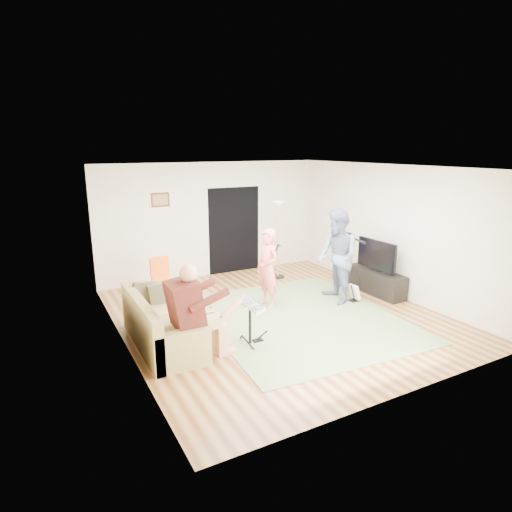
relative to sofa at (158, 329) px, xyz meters
The scene contains 19 objects.
floor 2.31m from the sofa, ahead, with size 6.00×6.00×0.00m, color brown.
walls 2.54m from the sofa, ahead, with size 5.50×6.00×2.70m, color beige, non-canonical shape.
ceiling 3.34m from the sofa, ahead, with size 6.00×6.00×0.00m, color white.
window_blinds 1.40m from the sofa, 142.09° to the left, with size 2.05×2.05×0.00m, color brown.
doorway 4.31m from the sofa, 47.91° to the left, with size 2.10×2.10×0.00m, color black.
picture_frame 3.69m from the sofa, 71.70° to the left, with size 0.42×0.03×0.32m, color #3F2314.
area_rug 2.60m from the sofa, ahead, with size 3.32×3.88×0.02m, color #667D4C.
sofa is the anchor object (origin of this frame).
drummer 0.83m from the sofa, 56.55° to the right, with size 0.94×0.52×1.44m.
drum_kit 1.44m from the sofa, 26.75° to the right, with size 0.38×0.68×0.70m.
singer 2.49m from the sofa, 15.42° to the left, with size 0.56×0.37×1.54m, color #FB6E6D.
microphone 2.78m from the sofa, 14.26° to the left, with size 0.06×0.06×0.24m, color black, non-canonical shape.
guitarist 3.76m from the sofa, ahead, with size 0.91×0.71×1.88m, color slate.
guitar_held 4.02m from the sofa, ahead, with size 0.12×0.60×0.26m, color silver, non-canonical shape.
guitar_spare 4.04m from the sofa, ahead, with size 0.26×0.23×0.72m.
torchiere_lamp 4.28m from the sofa, 31.99° to the left, with size 0.33×0.33×1.83m.
dining_chair 1.88m from the sofa, 71.11° to the left, with size 0.41×0.43×0.92m.
tv_cabinet 4.80m from the sofa, ahead, with size 0.40×1.40×0.50m, color black.
television 4.78m from the sofa, ahead, with size 0.06×1.05×0.62m, color black.
Camera 1 is at (-3.89, -6.34, 3.05)m, focal length 30.00 mm.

